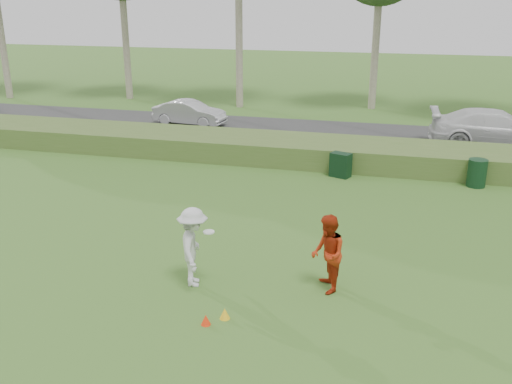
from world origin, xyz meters
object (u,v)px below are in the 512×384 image
(player_white, at_px, (193,247))
(cone_yellow, at_px, (225,313))
(trash_bin, at_px, (477,173))
(car_mid, at_px, (190,113))
(cone_orange, at_px, (206,320))
(car_right, at_px, (496,129))
(utility_cabinet, at_px, (341,165))
(player_red, at_px, (328,254))

(player_white, distance_m, cone_yellow, 1.97)
(trash_bin, xyz_separation_m, car_mid, (-13.79, 6.92, 0.19))
(cone_orange, height_order, cone_yellow, cone_yellow)
(car_right, bearing_deg, utility_cabinet, 132.36)
(utility_cabinet, bearing_deg, player_white, -83.11)
(utility_cabinet, height_order, trash_bin, trash_bin)
(player_red, height_order, car_mid, player_red)
(player_red, distance_m, utility_cabinet, 9.06)
(trash_bin, bearing_deg, cone_orange, -119.99)
(player_white, distance_m, car_mid, 17.74)
(cone_yellow, bearing_deg, cone_orange, -133.86)
(cone_orange, relative_size, trash_bin, 0.23)
(player_white, xyz_separation_m, car_mid, (-6.42, 16.53, -0.28))
(player_red, xyz_separation_m, trash_bin, (4.22, 9.11, -0.44))
(utility_cabinet, xyz_separation_m, trash_bin, (4.94, 0.10, 0.04))
(cone_yellow, bearing_deg, utility_cabinet, 83.50)
(player_red, relative_size, utility_cabinet, 2.01)
(cone_yellow, distance_m, car_mid, 19.41)
(car_mid, bearing_deg, trash_bin, -110.74)
(cone_yellow, xyz_separation_m, car_mid, (-7.61, 17.84, 0.57))
(cone_orange, height_order, utility_cabinet, utility_cabinet)
(cone_orange, xyz_separation_m, cone_yellow, (0.32, 0.33, 0.01))
(car_right, bearing_deg, car_mid, 84.79)
(trash_bin, xyz_separation_m, car_right, (1.34, 5.98, 0.39))
(cone_yellow, height_order, car_mid, car_mid)
(player_white, bearing_deg, cone_yellow, -154.75)
(cone_orange, height_order, car_mid, car_mid)
(player_red, height_order, cone_orange, player_red)
(cone_yellow, relative_size, trash_bin, 0.25)
(player_white, bearing_deg, player_red, -97.68)
(cone_orange, distance_m, cone_yellow, 0.46)
(utility_cabinet, height_order, car_right, car_right)
(player_red, xyz_separation_m, cone_yellow, (-1.96, -1.82, -0.82))
(cone_yellow, height_order, car_right, car_right)
(car_mid, bearing_deg, player_red, -143.26)
(cone_orange, bearing_deg, car_mid, 111.85)
(utility_cabinet, bearing_deg, player_red, -64.26)
(trash_bin, bearing_deg, player_red, -114.86)
(car_mid, distance_m, car_right, 15.16)
(car_right, bearing_deg, cone_yellow, 154.37)
(cone_yellow, height_order, utility_cabinet, utility_cabinet)
(cone_yellow, xyz_separation_m, utility_cabinet, (1.23, 10.83, 0.34))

